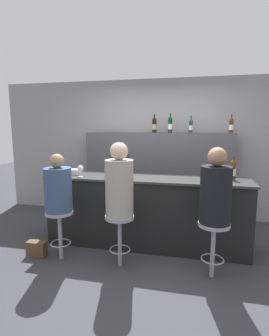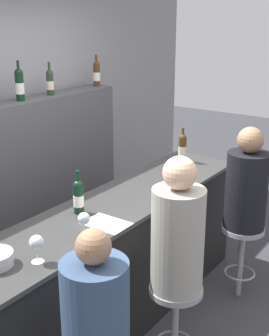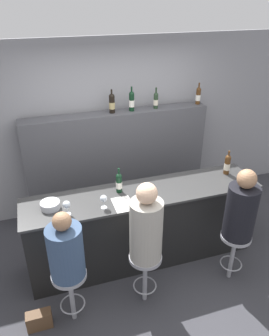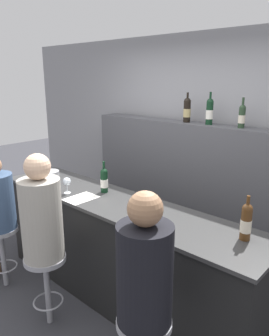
# 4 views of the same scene
# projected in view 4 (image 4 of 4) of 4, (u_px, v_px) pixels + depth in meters

# --- Properties ---
(ground_plane) EXTENTS (16.00, 16.00, 0.00)m
(ground_plane) POSITION_uv_depth(u_px,v_px,m) (96.00, 311.00, 3.05)
(ground_plane) COLOR #333338
(wall_back) EXTENTS (6.40, 0.05, 2.60)m
(wall_back) POSITION_uv_depth(u_px,v_px,m) (200.00, 147.00, 3.91)
(wall_back) COLOR gray
(wall_back) RESTS_ON ground_plane
(bar_counter) EXTENTS (2.87, 0.63, 1.01)m
(bar_counter) POSITION_uv_depth(u_px,v_px,m) (118.00, 251.00, 3.12)
(bar_counter) COLOR black
(bar_counter) RESTS_ON ground_plane
(back_bar_cabinet) EXTENTS (2.69, 0.28, 1.61)m
(back_bar_cabinet) POSITION_uv_depth(u_px,v_px,m) (188.00, 190.00, 3.89)
(back_bar_cabinet) COLOR #4C4C51
(back_bar_cabinet) RESTS_ON ground_plane
(wine_bottle_counter_0) EXTENTS (0.07, 0.07, 0.31)m
(wine_bottle_counter_0) POSITION_uv_depth(u_px,v_px,m) (104.00, 180.00, 3.20)
(wine_bottle_counter_0) COLOR black
(wine_bottle_counter_0) RESTS_ON bar_counter
(wine_bottle_counter_1) EXTENTS (0.08, 0.08, 0.32)m
(wine_bottle_counter_1) POSITION_uv_depth(u_px,v_px,m) (246.00, 221.00, 2.26)
(wine_bottle_counter_1) COLOR #4C2D14
(wine_bottle_counter_1) RESTS_ON bar_counter
(wine_bottle_backbar_0) EXTENTS (0.08, 0.08, 0.33)m
(wine_bottle_backbar_0) POSITION_uv_depth(u_px,v_px,m) (187.00, 110.00, 3.67)
(wine_bottle_backbar_0) COLOR black
(wine_bottle_backbar_0) RESTS_ON back_bar_cabinet
(wine_bottle_backbar_1) EXTENTS (0.08, 0.08, 0.34)m
(wine_bottle_backbar_1) POSITION_uv_depth(u_px,v_px,m) (210.00, 111.00, 3.49)
(wine_bottle_backbar_1) COLOR black
(wine_bottle_backbar_1) RESTS_ON back_bar_cabinet
(wine_bottle_backbar_2) EXTENTS (0.07, 0.07, 0.30)m
(wine_bottle_backbar_2) POSITION_uv_depth(u_px,v_px,m) (242.00, 116.00, 3.26)
(wine_bottle_backbar_2) COLOR #233823
(wine_bottle_backbar_2) RESTS_ON back_bar_cabinet
(wine_glass_0) EXTENTS (0.08, 0.08, 0.17)m
(wine_glass_0) POSITION_uv_depth(u_px,v_px,m) (44.00, 174.00, 3.43)
(wine_glass_0) COLOR silver
(wine_glass_0) RESTS_ON bar_counter
(wine_glass_1) EXTENTS (0.08, 0.08, 0.16)m
(wine_glass_1) POSITION_uv_depth(u_px,v_px,m) (67.00, 182.00, 3.18)
(wine_glass_1) COLOR silver
(wine_glass_1) RESTS_ON bar_counter
(metal_bowl) EXTENTS (0.21, 0.21, 0.08)m
(metal_bowl) POSITION_uv_depth(u_px,v_px,m) (50.00, 174.00, 3.68)
(metal_bowl) COLOR #B7B7BC
(metal_bowl) RESTS_ON bar_counter
(tasting_menu) EXTENTS (0.21, 0.30, 0.00)m
(tasting_menu) POSITION_uv_depth(u_px,v_px,m) (81.00, 198.00, 3.06)
(tasting_menu) COLOR white
(tasting_menu) RESTS_ON bar_counter
(bar_stool_left) EXTENTS (0.35, 0.35, 0.65)m
(bar_stool_left) POSITION_uv_depth(u_px,v_px,m) (1.00, 241.00, 3.31)
(bar_stool_left) COLOR gray
(bar_stool_left) RESTS_ON ground_plane
(bar_stool_middle) EXTENTS (0.35, 0.35, 0.65)m
(bar_stool_middle) POSITION_uv_depth(u_px,v_px,m) (46.00, 272.00, 2.79)
(bar_stool_middle) COLOR gray
(bar_stool_middle) RESTS_ON ground_plane
(guest_seated_middle) EXTENTS (0.34, 0.34, 0.89)m
(guest_seated_middle) POSITION_uv_depth(u_px,v_px,m) (41.00, 214.00, 2.64)
(guest_seated_middle) COLOR gray
(guest_seated_middle) RESTS_ON bar_stool_middle
(guest_seated_right) EXTENTS (0.34, 0.34, 0.85)m
(guest_seated_right) POSITION_uv_depth(u_px,v_px,m) (145.00, 268.00, 1.94)
(guest_seated_right) COLOR black
(guest_seated_right) RESTS_ON bar_stool_right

